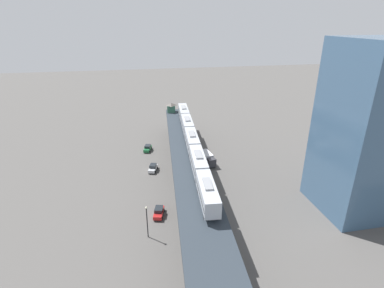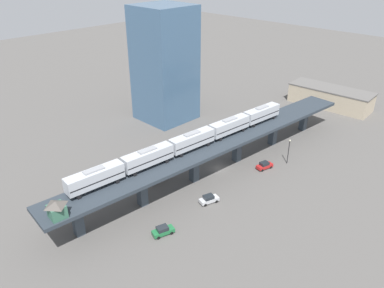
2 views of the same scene
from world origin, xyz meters
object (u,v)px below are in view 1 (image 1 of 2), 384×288
at_px(street_car_red, 159,212).
at_px(delivery_truck, 208,158).
at_px(street_car_silver, 153,168).
at_px(office_tower, 368,131).
at_px(subway_train, 192,140).
at_px(street_car_green, 148,148).
at_px(signal_hut, 171,107).
at_px(street_lamp, 147,219).

height_order(street_car_red, delivery_truck, delivery_truck).
xyz_separation_m(street_car_silver, office_tower, (-42.57, 25.62, 17.06)).
height_order(subway_train, street_car_red, subway_train).
bearing_deg(street_car_silver, street_car_green, -87.47).
distance_m(street_car_red, street_car_green, 35.07).
bearing_deg(subway_train, signal_hut, -88.62).
distance_m(street_lamp, office_tower, 47.72).
bearing_deg(street_car_red, subway_train, -123.01).
xyz_separation_m(street_car_red, street_lamp, (2.70, 6.49, 3.17)).
distance_m(street_car_green, delivery_truck, 20.89).
height_order(street_car_silver, office_tower, office_tower).
bearing_deg(delivery_truck, street_lamp, 56.68).
relative_size(street_car_green, office_tower, 0.13).
bearing_deg(street_car_silver, office_tower, 148.96).
distance_m(signal_hut, street_car_silver, 32.57).
distance_m(signal_hut, office_tower, 65.41).
bearing_deg(street_lamp, office_tower, -177.78).
xyz_separation_m(street_car_green, office_tower, (-43.20, 39.79, 17.06)).
height_order(delivery_truck, office_tower, office_tower).
bearing_deg(street_car_green, signal_hut, -121.89).
bearing_deg(street_car_green, office_tower, 137.35).
xyz_separation_m(delivery_truck, street_lamp, (18.97, 28.86, 2.35)).
bearing_deg(office_tower, street_car_red, -6.28).
distance_m(street_car_red, office_tower, 46.42).
xyz_separation_m(street_car_green, street_lamp, (2.41, 41.56, 3.17)).
bearing_deg(street_lamp, street_car_silver, -96.34).
bearing_deg(street_car_green, street_car_silver, 92.53).
bearing_deg(street_car_green, street_car_red, 90.47).
xyz_separation_m(delivery_truck, office_tower, (-26.64, 27.09, 16.24)).
bearing_deg(street_car_red, street_car_green, -89.53).
relative_size(street_car_red, delivery_truck, 0.63).
distance_m(signal_hut, street_car_red, 52.52).
distance_m(subway_train, office_tower, 39.32).
height_order(street_car_red, office_tower, office_tower).
height_order(street_car_green, street_car_silver, same).
xyz_separation_m(signal_hut, delivery_truck, (-6.70, 28.55, -7.80)).
relative_size(street_car_green, delivery_truck, 0.63).
bearing_deg(street_car_green, subway_train, 119.33).
distance_m(subway_train, street_lamp, 26.78).
height_order(street_car_red, street_lamp, street_lamp).
bearing_deg(street_car_red, office_tower, 173.72).
bearing_deg(street_car_green, street_lamp, 86.68).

